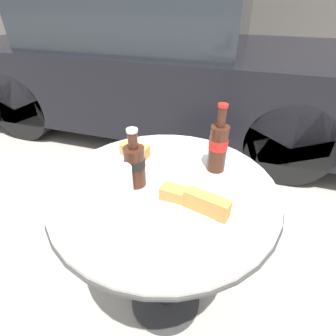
# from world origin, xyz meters

# --- Properties ---
(ground_plane) EXTENTS (30.00, 30.00, 0.00)m
(ground_plane) POSITION_xyz_m (0.00, 0.00, 0.00)
(ground_plane) COLOR #A8A093
(bistro_table) EXTENTS (0.80, 0.80, 0.74)m
(bistro_table) POSITION_xyz_m (0.00, 0.00, 0.61)
(bistro_table) COLOR #333333
(bistro_table) RESTS_ON ground_plane
(cola_bottle_left) EXTENTS (0.07, 0.07, 0.26)m
(cola_bottle_left) POSITION_xyz_m (0.15, 0.16, 0.84)
(cola_bottle_left) COLOR #3D1E14
(cola_bottle_left) RESTS_ON bistro_table
(cola_bottle_right) EXTENTS (0.07, 0.07, 0.21)m
(cola_bottle_right) POSITION_xyz_m (-0.10, -0.02, 0.82)
(cola_bottle_right) COLOR #3D1E14
(cola_bottle_right) RESTS_ON bistro_table
(drinking_glass) EXTENTS (0.07, 0.07, 0.14)m
(drinking_glass) POSITION_xyz_m (-0.09, -0.13, 0.80)
(drinking_glass) COLOR silver
(drinking_glass) RESTS_ON bistro_table
(lunch_plate_near) EXTENTS (0.23, 0.23, 0.07)m
(lunch_plate_near) POSITION_xyz_m (0.12, -0.08, 0.76)
(lunch_plate_near) COLOR white
(lunch_plate_near) RESTS_ON bistro_table
(lunch_plate_far) EXTENTS (0.25, 0.25, 0.06)m
(lunch_plate_far) POSITION_xyz_m (-0.17, 0.14, 0.75)
(lunch_plate_far) COLOR white
(lunch_plate_far) RESTS_ON bistro_table
(parked_car) EXTENTS (4.06, 1.76, 1.40)m
(parked_car) POSITION_xyz_m (-0.73, 2.06, 0.66)
(parked_car) COLOR black
(parked_car) RESTS_ON ground_plane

